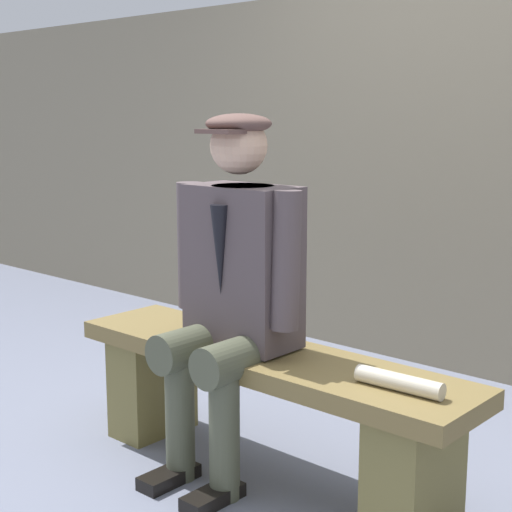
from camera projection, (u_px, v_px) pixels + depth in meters
The scene contains 5 objects.
ground_plane at pixel (264, 475), 2.95m from camera, with size 30.00×30.00×0.00m, color slate.
bench at pixel (265, 395), 2.89m from camera, with size 1.67×0.40×0.49m.
seated_man at pixel (233, 282), 2.84m from camera, with size 0.58×0.52×1.36m.
rolled_magazine at pixel (399, 382), 2.44m from camera, with size 0.06×0.06×0.30m, color beige.
stadium_wall at pixel (481, 180), 4.01m from camera, with size 12.00×0.24×2.03m, color gray.
Camera 1 is at (-1.81, 2.07, 1.35)m, focal length 54.43 mm.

